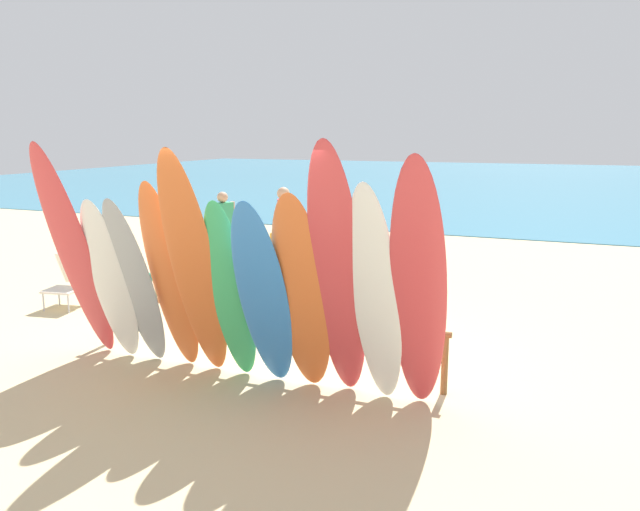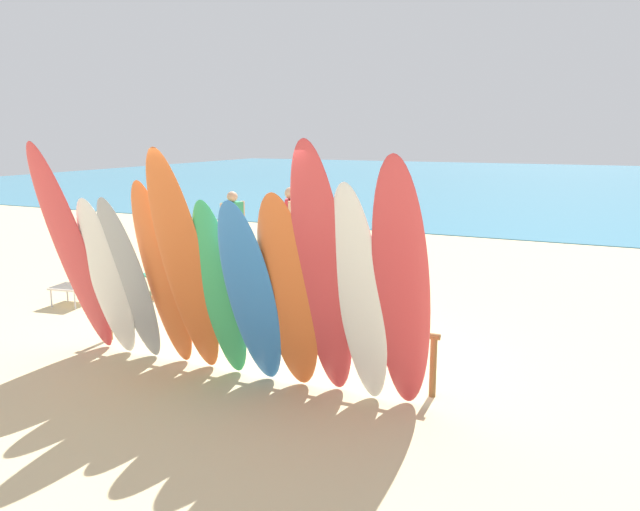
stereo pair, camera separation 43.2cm
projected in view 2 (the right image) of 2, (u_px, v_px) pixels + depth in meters
ground at (483, 218)px, 19.80m from camera, size 60.00×60.00×0.00m
ocean_water at (540, 182)px, 34.18m from camera, size 60.00×40.00×0.02m
surfboard_rack at (251, 319)px, 7.23m from camera, size 4.39×0.07×0.67m
surfboard_red_0 at (73, 253)px, 7.25m from camera, size 0.53×1.08×2.57m
surfboard_white_1 at (107, 279)px, 7.28m from camera, size 0.53×0.72×1.97m
surfboard_grey_2 at (130, 281)px, 7.15m from camera, size 0.60×0.77×1.98m
surfboard_orange_3 at (163, 276)px, 6.97m from camera, size 0.56×0.73×2.18m
surfboard_orange_4 at (185, 267)px, 6.61m from camera, size 0.60×1.03×2.53m
surfboard_green_5 at (220, 291)px, 6.61m from camera, size 0.50×0.77×2.02m
surfboard_blue_6 at (251, 296)px, 6.37m from camera, size 0.57×0.88×2.05m
surfboard_orange_7 at (289, 296)px, 6.23m from camera, size 0.61×0.83×2.13m
surfboard_red_8 at (323, 277)px, 5.97m from camera, size 0.57×1.02×2.62m
surfboard_white_9 at (360, 299)px, 5.89m from camera, size 0.54×0.82×2.25m
surfboard_red_10 at (401, 291)px, 5.67m from camera, size 0.59×0.97×2.50m
beachgoer_midbeach at (233, 224)px, 12.32m from camera, size 0.40×0.55×1.52m
beachgoer_near_rack at (291, 226)px, 11.52m from camera, size 0.44×0.58×1.68m
beach_chair_red at (168, 266)px, 10.69m from camera, size 0.73×0.82×0.82m
beach_chair_blue at (77, 276)px, 9.92m from camera, size 0.61×0.77×0.82m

